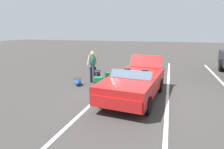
{
  "coord_description": "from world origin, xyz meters",
  "views": [
    {
      "loc": [
        7.25,
        1.25,
        2.68
      ],
      "look_at": [
        -0.69,
        -1.13,
        0.75
      ],
      "focal_mm": 30.67,
      "sensor_mm": 36.0,
      "label": 1
    }
  ],
  "objects": [
    {
      "name": "duffel_bag",
      "position": [
        -1.05,
        -3.01,
        0.16
      ],
      "size": [
        0.71,
        0.53,
        0.34
      ],
      "rotation": [
        0.0,
        0.0,
        3.55
      ],
      "color": "#1E479E",
      "rests_on": "ground_plane"
    },
    {
      "name": "traveler_person",
      "position": [
        -1.79,
        -2.5,
        0.93
      ],
      "size": [
        0.42,
        0.55,
        1.65
      ],
      "rotation": [
        0.0,
        0.0,
        0.61
      ],
      "color": "#1E2338",
      "rests_on": "ground_plane"
    },
    {
      "name": "lot_line_near",
      "position": [
        0.0,
        -1.4,
        0.0
      ],
      "size": [
        18.0,
        0.12,
        0.01
      ],
      "primitive_type": "cube",
      "color": "silver",
      "rests_on": "ground_plane"
    },
    {
      "name": "convertible_car",
      "position": [
        0.2,
        -0.02,
        0.59
      ],
      "size": [
        4.36,
        2.18,
        1.5
      ],
      "rotation": [
        0.0,
        0.0,
        -0.1
      ],
      "color": "red",
      "rests_on": "ground_plane"
    },
    {
      "name": "suitcase_large_black",
      "position": [
        -1.26,
        -2.06,
        0.37
      ],
      "size": [
        0.55,
        0.44,
        0.99
      ],
      "rotation": [
        0.0,
        0.0,
        5.09
      ],
      "color": "black",
      "rests_on": "ground_plane"
    },
    {
      "name": "suitcase_small_carryon",
      "position": [
        -2.1,
        -1.84,
        0.25
      ],
      "size": [
        0.39,
        0.33,
        0.71
      ],
      "rotation": [
        0.0,
        0.0,
        5.18
      ],
      "color": "#19723F",
      "rests_on": "ground_plane"
    },
    {
      "name": "ground_plane",
      "position": [
        0.0,
        0.0,
        0.0
      ],
      "size": [
        80.0,
        80.0,
        0.0
      ],
      "primitive_type": "plane",
      "color": "#383533"
    },
    {
      "name": "suitcase_medium_bright",
      "position": [
        -0.56,
        -1.74,
        0.31
      ],
      "size": [
        0.32,
        0.44,
        0.93
      ],
      "rotation": [
        0.0,
        0.0,
        0.19
      ],
      "color": "#19723F",
      "rests_on": "ground_plane"
    },
    {
      "name": "lot_line_mid",
      "position": [
        0.0,
        1.3,
        0.0
      ],
      "size": [
        18.0,
        0.12,
        0.01
      ],
      "primitive_type": "cube",
      "color": "silver",
      "rests_on": "ground_plane"
    }
  ]
}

